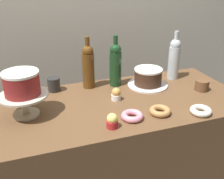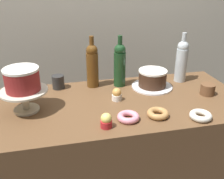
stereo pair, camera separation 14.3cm
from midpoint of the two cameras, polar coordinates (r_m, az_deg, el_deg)
back_wall at (r=2.21m, az=-3.49°, el=17.57°), size 6.00×0.05×2.60m
display_counter at (r=1.72m, az=2.48°, el=-16.18°), size 1.55×0.68×0.89m
cake_stand_pedestal at (r=1.40m, az=-15.89°, el=-1.56°), size 0.24×0.24×0.12m
white_layer_cake at (r=1.36m, az=-16.35°, el=2.10°), size 0.18×0.18×0.12m
silver_serving_platter at (r=1.69m, az=11.18°, el=0.60°), size 0.26×0.26×0.01m
chocolate_round_cake at (r=1.66m, az=11.34°, el=2.43°), size 0.18×0.18×0.11m
wine_bottle_clear at (r=1.79m, az=17.30°, el=6.10°), size 0.08×0.08×0.33m
wine_bottle_amber at (r=1.62m, az=-1.82°, el=5.39°), size 0.08×0.08×0.33m
wine_bottle_green at (r=1.64m, az=4.23°, el=5.55°), size 0.08×0.08×0.33m
cupcake_lemon at (r=1.23m, az=2.09°, el=-6.98°), size 0.06×0.06×0.07m
cupcake_caramel at (r=1.48m, az=3.83°, el=-1.19°), size 0.06×0.06×0.07m
donut_pink at (r=1.30m, az=6.77°, el=-6.10°), size 0.11×0.11×0.03m
donut_sugar at (r=1.41m, az=21.71°, el=-5.43°), size 0.11×0.11×0.03m
donut_maple at (r=1.36m, az=13.07°, el=-5.25°), size 0.11×0.11×0.03m
cookie_stack at (r=1.68m, az=22.60°, el=-0.03°), size 0.08×0.08×0.07m
coffee_cup_ceramic at (r=1.65m, az=-9.33°, el=1.59°), size 0.08×0.08×0.08m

